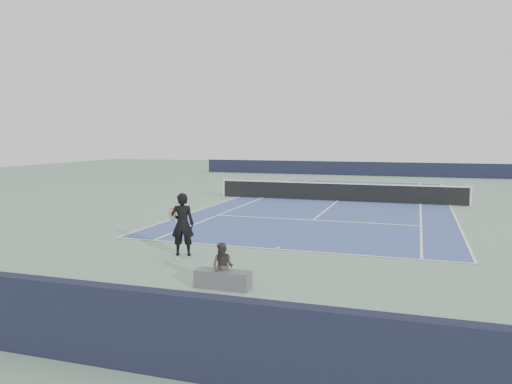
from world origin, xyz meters
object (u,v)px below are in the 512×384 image
(tennis_net, at_px, (338,191))
(tennis_ball, at_px, (177,259))
(tennis_player, at_px, (182,224))
(spectator_bench, at_px, (223,273))

(tennis_net, bearing_deg, tennis_ball, -98.99)
(tennis_net, height_order, tennis_ball, tennis_net)
(tennis_player, distance_m, tennis_ball, 1.04)
(spectator_bench, bearing_deg, tennis_net, 89.66)
(tennis_net, height_order, spectator_bench, tennis_net)
(tennis_player, distance_m, spectator_bench, 3.40)
(tennis_ball, bearing_deg, tennis_player, 100.76)
(tennis_net, relative_size, tennis_player, 7.23)
(tennis_net, relative_size, spectator_bench, 10.11)
(tennis_net, xyz_separation_m, tennis_ball, (-2.21, -13.95, -0.47))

